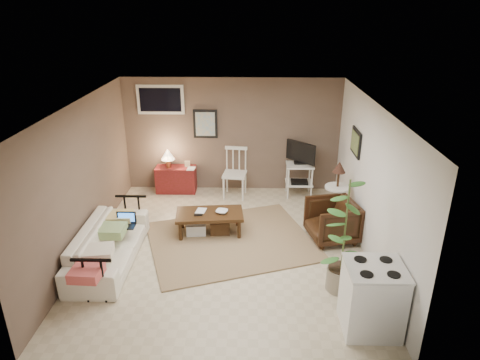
{
  "coord_description": "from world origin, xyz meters",
  "views": [
    {
      "loc": [
        0.38,
        -6.12,
        3.76
      ],
      "look_at": [
        0.22,
        0.35,
        1.08
      ],
      "focal_mm": 32.0,
      "sensor_mm": 36.0,
      "label": 1
    }
  ],
  "objects_px": {
    "sofa": "(108,239)",
    "armchair": "(332,219)",
    "red_console": "(175,177)",
    "tv_stand": "(300,168)",
    "side_table": "(338,185)",
    "coffee_table": "(209,221)",
    "stove": "(372,298)",
    "potted_plant": "(345,233)",
    "spindle_chair": "(235,174)"
  },
  "relations": [
    {
      "from": "sofa",
      "to": "side_table",
      "type": "distance_m",
      "value": 4.02
    },
    {
      "from": "armchair",
      "to": "potted_plant",
      "type": "distance_m",
      "value": 1.5
    },
    {
      "from": "coffee_table",
      "to": "red_console",
      "type": "distance_m",
      "value": 2.03
    },
    {
      "from": "tv_stand",
      "to": "potted_plant",
      "type": "bearing_deg",
      "value": -85.45
    },
    {
      "from": "potted_plant",
      "to": "armchair",
      "type": "bearing_deg",
      "value": 85.33
    },
    {
      "from": "potted_plant",
      "to": "stove",
      "type": "relative_size",
      "value": 1.89
    },
    {
      "from": "red_console",
      "to": "stove",
      "type": "bearing_deg",
      "value": -53.21
    },
    {
      "from": "spindle_chair",
      "to": "potted_plant",
      "type": "bearing_deg",
      "value": -63.21
    },
    {
      "from": "coffee_table",
      "to": "spindle_chair",
      "type": "bearing_deg",
      "value": 76.74
    },
    {
      "from": "stove",
      "to": "spindle_chair",
      "type": "bearing_deg",
      "value": 114.65
    },
    {
      "from": "red_console",
      "to": "side_table",
      "type": "distance_m",
      "value": 3.46
    },
    {
      "from": "sofa",
      "to": "armchair",
      "type": "relative_size",
      "value": 2.63
    },
    {
      "from": "spindle_chair",
      "to": "stove",
      "type": "height_order",
      "value": "spindle_chair"
    },
    {
      "from": "tv_stand",
      "to": "armchair",
      "type": "relative_size",
      "value": 1.51
    },
    {
      "from": "spindle_chair",
      "to": "coffee_table",
      "type": "bearing_deg",
      "value": -103.26
    },
    {
      "from": "red_console",
      "to": "side_table",
      "type": "height_order",
      "value": "side_table"
    },
    {
      "from": "tv_stand",
      "to": "armchair",
      "type": "xyz_separation_m",
      "value": [
        0.37,
        -1.81,
        -0.23
      ]
    },
    {
      "from": "armchair",
      "to": "side_table",
      "type": "bearing_deg",
      "value": 150.94
    },
    {
      "from": "tv_stand",
      "to": "red_console",
      "type": "bearing_deg",
      "value": 177.02
    },
    {
      "from": "coffee_table",
      "to": "spindle_chair",
      "type": "xyz_separation_m",
      "value": [
        0.39,
        1.64,
        0.24
      ]
    },
    {
      "from": "tv_stand",
      "to": "side_table",
      "type": "relative_size",
      "value": 0.98
    },
    {
      "from": "coffee_table",
      "to": "stove",
      "type": "bearing_deg",
      "value": -46.39
    },
    {
      "from": "sofa",
      "to": "armchair",
      "type": "height_order",
      "value": "sofa"
    },
    {
      "from": "spindle_chair",
      "to": "tv_stand",
      "type": "distance_m",
      "value": 1.35
    },
    {
      "from": "side_table",
      "to": "stove",
      "type": "relative_size",
      "value": 1.32
    },
    {
      "from": "potted_plant",
      "to": "stove",
      "type": "xyz_separation_m",
      "value": [
        0.21,
        -0.79,
        -0.46
      ]
    },
    {
      "from": "red_console",
      "to": "tv_stand",
      "type": "distance_m",
      "value": 2.64
    },
    {
      "from": "side_table",
      "to": "armchair",
      "type": "height_order",
      "value": "side_table"
    },
    {
      "from": "red_console",
      "to": "side_table",
      "type": "xyz_separation_m",
      "value": [
        3.16,
        -1.33,
        0.41
      ]
    },
    {
      "from": "sofa",
      "to": "spindle_chair",
      "type": "distance_m",
      "value": 3.15
    },
    {
      "from": "red_console",
      "to": "coffee_table",
      "type": "bearing_deg",
      "value": -63.97
    },
    {
      "from": "coffee_table",
      "to": "red_console",
      "type": "xyz_separation_m",
      "value": [
        -0.89,
        1.82,
        0.09
      ]
    },
    {
      "from": "coffee_table",
      "to": "sofa",
      "type": "xyz_separation_m",
      "value": [
        -1.48,
        -0.9,
        0.16
      ]
    },
    {
      "from": "armchair",
      "to": "potted_plant",
      "type": "height_order",
      "value": "potted_plant"
    },
    {
      "from": "sofa",
      "to": "potted_plant",
      "type": "relative_size",
      "value": 1.19
    },
    {
      "from": "spindle_chair",
      "to": "potted_plant",
      "type": "relative_size",
      "value": 0.6
    },
    {
      "from": "coffee_table",
      "to": "side_table",
      "type": "height_order",
      "value": "side_table"
    },
    {
      "from": "coffee_table",
      "to": "red_console",
      "type": "height_order",
      "value": "red_console"
    },
    {
      "from": "sofa",
      "to": "potted_plant",
      "type": "distance_m",
      "value": 3.56
    },
    {
      "from": "spindle_chair",
      "to": "armchair",
      "type": "relative_size",
      "value": 1.32
    },
    {
      "from": "potted_plant",
      "to": "stove",
      "type": "distance_m",
      "value": 0.93
    },
    {
      "from": "tv_stand",
      "to": "potted_plant",
      "type": "distance_m",
      "value": 3.23
    },
    {
      "from": "spindle_chair",
      "to": "side_table",
      "type": "bearing_deg",
      "value": -31.42
    },
    {
      "from": "red_console",
      "to": "tv_stand",
      "type": "height_order",
      "value": "tv_stand"
    },
    {
      "from": "spindle_chair",
      "to": "stove",
      "type": "relative_size",
      "value": 1.13
    },
    {
      "from": "stove",
      "to": "tv_stand",
      "type": "bearing_deg",
      "value": 96.72
    },
    {
      "from": "sofa",
      "to": "stove",
      "type": "relative_size",
      "value": 2.25
    },
    {
      "from": "tv_stand",
      "to": "stove",
      "type": "bearing_deg",
      "value": -83.28
    },
    {
      "from": "sofa",
      "to": "red_console",
      "type": "xyz_separation_m",
      "value": [
        0.59,
        2.72,
        -0.06
      ]
    },
    {
      "from": "red_console",
      "to": "potted_plant",
      "type": "bearing_deg",
      "value": -49.33
    }
  ]
}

